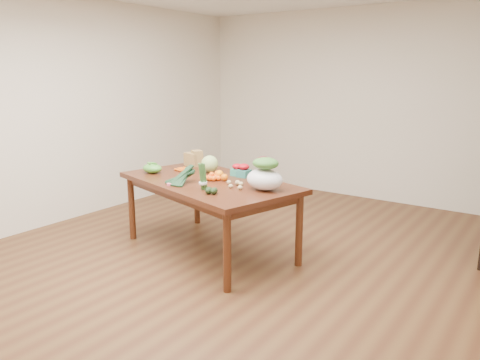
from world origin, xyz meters
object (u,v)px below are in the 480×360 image
Objects in this scene: kale_bunch at (178,176)px; asparagus_bundle at (203,176)px; salad_bag at (265,175)px; dining_table at (209,216)px; paper_bag at (193,158)px; mandarin_cluster at (212,176)px; cabbage at (210,164)px.

kale_bunch is 0.35m from asparagus_bundle.
salad_bag is (0.81, 0.28, 0.06)m from kale_bunch.
salad_bag reaches higher than dining_table.
salad_bag reaches higher than asparagus_bundle.
paper_bag is 1.38m from salad_bag.
paper_bag is at bearing 150.01° from asparagus_bundle.
paper_bag is at bearing 158.74° from salad_bag.
paper_bag is (-0.61, 0.48, 0.46)m from dining_table.
dining_table is at bearing -133.40° from mandarin_cluster.
cabbage is 0.73× the size of asparagus_bundle.
dining_table is 7.38× the size of asparagus_bundle.
cabbage is at bearing -25.50° from paper_bag.
mandarin_cluster is at bearing -35.99° from paper_bag.
dining_table is 0.64m from asparagus_bundle.
paper_bag is 0.78m from mandarin_cluster.
mandarin_cluster reaches higher than dining_table.
paper_bag is at bearing 144.01° from mandarin_cluster.
cabbage reaches higher than kale_bunch.
kale_bunch is (-0.14, -0.29, 0.45)m from dining_table.
asparagus_bundle reaches higher than paper_bag.
mandarin_cluster is at bearing 176.62° from salad_bag.
cabbage is 0.46× the size of kale_bunch.
paper_bag is 0.63× the size of kale_bunch.
asparagus_bundle reaches higher than mandarin_cluster.
kale_bunch reaches higher than dining_table.
dining_table is 0.60m from cabbage.
asparagus_bundle is at bearing -44.98° from paper_bag.
mandarin_cluster is 0.45× the size of kale_bunch.
mandarin_cluster is at bearing 132.23° from asparagus_bundle.
asparagus_bundle is at bearing 8.60° from kale_bunch.
paper_bag is 1.16m from asparagus_bundle.
dining_table is 0.56m from kale_bunch.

